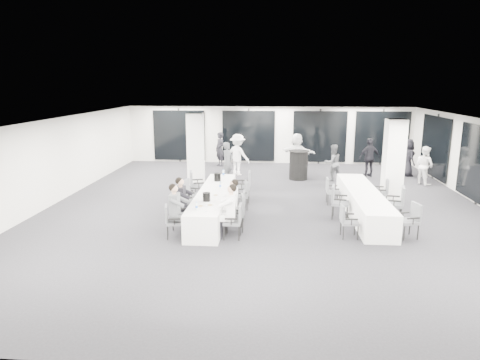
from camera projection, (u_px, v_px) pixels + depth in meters
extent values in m
cube|color=black|center=(265.00, 208.00, 13.75)|extent=(14.00, 16.00, 0.02)
cube|color=white|center=(266.00, 120.00, 13.12)|extent=(14.00, 16.00, 0.02)
cube|color=silver|center=(51.00, 162.00, 13.97)|extent=(0.02, 16.00, 2.80)
cube|color=silver|center=(269.00, 135.00, 21.22)|extent=(14.00, 0.02, 2.80)
cube|color=silver|center=(253.00, 280.00, 5.65)|extent=(14.00, 0.02, 2.80)
cube|color=black|center=(269.00, 136.00, 21.17)|extent=(13.60, 0.06, 2.50)
cube|color=black|center=(479.00, 164.00, 13.89)|extent=(0.06, 14.00, 2.50)
cube|color=white|center=(196.00, 149.00, 16.76)|extent=(0.60, 0.60, 2.80)
cube|color=white|center=(393.00, 162.00, 14.09)|extent=(0.60, 0.60, 2.80)
cube|color=white|center=(214.00, 203.00, 12.92)|extent=(0.90, 5.00, 0.75)
cube|color=white|center=(363.00, 203.00, 12.98)|extent=(0.90, 5.00, 0.75)
cylinder|color=black|center=(299.00, 165.00, 17.74)|extent=(0.76, 0.76, 1.19)
cylinder|color=black|center=(299.00, 151.00, 17.61)|extent=(0.86, 0.86, 0.02)
cube|color=#56585E|center=(174.00, 222.00, 11.07)|extent=(0.51, 0.52, 0.07)
cube|color=#56585E|center=(166.00, 213.00, 10.99)|extent=(0.15, 0.42, 0.42)
cylinder|color=black|center=(168.00, 228.00, 11.27)|extent=(0.03, 0.03, 0.37)
cylinder|color=black|center=(168.00, 233.00, 10.92)|extent=(0.03, 0.03, 0.37)
cylinder|color=black|center=(182.00, 228.00, 11.33)|extent=(0.03, 0.03, 0.37)
cylinder|color=black|center=(182.00, 232.00, 10.98)|extent=(0.03, 0.03, 0.37)
cube|color=black|center=(174.00, 214.00, 11.26)|extent=(0.31, 0.11, 0.04)
cube|color=black|center=(174.00, 219.00, 10.82)|extent=(0.31, 0.11, 0.04)
cube|color=#56585E|center=(181.00, 212.00, 11.79)|extent=(0.55, 0.56, 0.08)
cube|color=#56585E|center=(172.00, 203.00, 11.71)|extent=(0.14, 0.47, 0.47)
cylinder|color=black|center=(174.00, 219.00, 12.03)|extent=(0.04, 0.04, 0.42)
cylinder|color=black|center=(173.00, 223.00, 11.63)|extent=(0.04, 0.04, 0.42)
cylinder|color=black|center=(188.00, 218.00, 12.07)|extent=(0.04, 0.04, 0.42)
cylinder|color=black|center=(188.00, 223.00, 11.67)|extent=(0.04, 0.04, 0.42)
cube|color=black|center=(181.00, 203.00, 12.00)|extent=(0.35, 0.10, 0.04)
cube|color=black|center=(180.00, 209.00, 11.51)|extent=(0.35, 0.10, 0.04)
cube|color=#56585E|center=(187.00, 201.00, 12.73)|extent=(0.54, 0.56, 0.09)
cube|color=#56585E|center=(179.00, 192.00, 12.67)|extent=(0.10, 0.51, 0.50)
cylinder|color=black|center=(181.00, 208.00, 13.01)|extent=(0.04, 0.04, 0.45)
cylinder|color=black|center=(179.00, 212.00, 12.58)|extent=(0.04, 0.04, 0.45)
cylinder|color=black|center=(196.00, 208.00, 13.00)|extent=(0.04, 0.04, 0.45)
cylinder|color=black|center=(194.00, 212.00, 12.57)|extent=(0.04, 0.04, 0.45)
cube|color=black|center=(188.00, 193.00, 12.96)|extent=(0.37, 0.07, 0.04)
cube|color=black|center=(186.00, 198.00, 12.42)|extent=(0.37, 0.07, 0.04)
cube|color=#56585E|center=(193.00, 195.00, 13.54)|extent=(0.56, 0.57, 0.08)
cube|color=#56585E|center=(186.00, 187.00, 13.54)|extent=(0.16, 0.47, 0.46)
cylinder|color=black|center=(189.00, 201.00, 13.84)|extent=(0.04, 0.04, 0.41)
cylinder|color=black|center=(184.00, 204.00, 13.46)|extent=(0.04, 0.04, 0.41)
cylinder|color=black|center=(201.00, 202.00, 13.72)|extent=(0.04, 0.04, 0.41)
cylinder|color=black|center=(196.00, 205.00, 13.35)|extent=(0.04, 0.04, 0.41)
cube|color=black|center=(196.00, 188.00, 13.73)|extent=(0.34, 0.11, 0.04)
cube|color=black|center=(189.00, 192.00, 13.26)|extent=(0.34, 0.11, 0.04)
cube|color=#56585E|center=(198.00, 187.00, 14.56)|extent=(0.61, 0.62, 0.09)
cube|color=#56585E|center=(191.00, 179.00, 14.46)|extent=(0.18, 0.50, 0.50)
cylinder|color=black|center=(192.00, 193.00, 14.79)|extent=(0.04, 0.04, 0.44)
cylinder|color=black|center=(193.00, 196.00, 14.38)|extent=(0.04, 0.04, 0.44)
cylinder|color=black|center=(204.00, 192.00, 14.86)|extent=(0.04, 0.04, 0.44)
cylinder|color=black|center=(205.00, 195.00, 14.45)|extent=(0.04, 0.04, 0.44)
cube|color=black|center=(198.00, 180.00, 14.78)|extent=(0.37, 0.13, 0.04)
cube|color=black|center=(199.00, 183.00, 14.26)|extent=(0.37, 0.13, 0.04)
cube|color=#56585E|center=(232.00, 222.00, 11.02)|extent=(0.44, 0.46, 0.08)
cube|color=#56585E|center=(240.00, 213.00, 10.94)|extent=(0.06, 0.44, 0.44)
cylinder|color=black|center=(239.00, 234.00, 10.87)|extent=(0.03, 0.03, 0.39)
cylinder|color=black|center=(240.00, 229.00, 11.24)|extent=(0.03, 0.03, 0.39)
cylinder|color=black|center=(224.00, 233.00, 10.90)|extent=(0.03, 0.03, 0.39)
cylinder|color=black|center=(226.00, 228.00, 11.27)|extent=(0.03, 0.03, 0.39)
cube|color=black|center=(231.00, 219.00, 10.75)|extent=(0.33, 0.04, 0.04)
cube|color=black|center=(233.00, 213.00, 11.21)|extent=(0.33, 0.04, 0.04)
cube|color=#56585E|center=(234.00, 214.00, 11.58)|extent=(0.56, 0.57, 0.08)
cube|color=#56585E|center=(243.00, 204.00, 11.53)|extent=(0.14, 0.48, 0.48)
cylinder|color=black|center=(243.00, 225.00, 11.45)|extent=(0.04, 0.04, 0.43)
cylinder|color=black|center=(241.00, 220.00, 11.85)|extent=(0.04, 0.04, 0.43)
cylinder|color=black|center=(227.00, 226.00, 11.41)|extent=(0.04, 0.04, 0.43)
cylinder|color=black|center=(226.00, 221.00, 11.82)|extent=(0.04, 0.04, 0.43)
cube|color=black|center=(235.00, 210.00, 11.28)|extent=(0.36, 0.10, 0.04)
cube|color=black|center=(234.00, 205.00, 11.79)|extent=(0.36, 0.10, 0.04)
cube|color=#56585E|center=(237.00, 206.00, 12.51)|extent=(0.44, 0.46, 0.07)
cube|color=#56585E|center=(244.00, 198.00, 12.45)|extent=(0.07, 0.43, 0.42)
cylinder|color=black|center=(243.00, 215.00, 12.37)|extent=(0.03, 0.03, 0.38)
cylinder|color=black|center=(244.00, 212.00, 12.73)|extent=(0.03, 0.03, 0.38)
cylinder|color=black|center=(231.00, 215.00, 12.39)|extent=(0.03, 0.03, 0.38)
cylinder|color=black|center=(231.00, 212.00, 12.75)|extent=(0.03, 0.03, 0.38)
cube|color=black|center=(237.00, 203.00, 12.25)|extent=(0.31, 0.05, 0.04)
cube|color=black|center=(238.00, 199.00, 12.70)|extent=(0.31, 0.05, 0.04)
cube|color=#56585E|center=(240.00, 196.00, 13.56)|extent=(0.53, 0.55, 0.08)
cube|color=#56585E|center=(247.00, 188.00, 13.54)|extent=(0.16, 0.44, 0.44)
cylinder|color=black|center=(247.00, 205.00, 13.46)|extent=(0.03, 0.03, 0.39)
cylinder|color=black|center=(245.00, 201.00, 13.83)|extent=(0.03, 0.03, 0.39)
cylinder|color=black|center=(235.00, 205.00, 13.40)|extent=(0.03, 0.03, 0.39)
cylinder|color=black|center=(233.00, 202.00, 13.77)|extent=(0.03, 0.03, 0.39)
cube|color=black|center=(241.00, 193.00, 13.30)|extent=(0.32, 0.11, 0.04)
cube|color=black|center=(239.00, 189.00, 13.75)|extent=(0.32, 0.11, 0.04)
cube|color=#56585E|center=(242.00, 187.00, 14.42)|extent=(0.52, 0.54, 0.09)
cube|color=#56585E|center=(249.00, 179.00, 14.34)|extent=(0.08, 0.50, 0.50)
cylinder|color=black|center=(248.00, 197.00, 14.25)|extent=(0.04, 0.04, 0.45)
cylinder|color=black|center=(249.00, 193.00, 14.68)|extent=(0.04, 0.04, 0.45)
cylinder|color=black|center=(235.00, 197.00, 14.28)|extent=(0.04, 0.04, 0.45)
cylinder|color=black|center=(236.00, 193.00, 14.70)|extent=(0.04, 0.04, 0.45)
cube|color=black|center=(242.00, 184.00, 14.11)|extent=(0.37, 0.05, 0.04)
cube|color=black|center=(243.00, 180.00, 14.64)|extent=(0.37, 0.05, 0.04)
cube|color=#56585E|center=(350.00, 222.00, 11.07)|extent=(0.44, 0.46, 0.07)
cube|color=#56585E|center=(342.00, 213.00, 11.02)|extent=(0.07, 0.42, 0.42)
cylinder|color=black|center=(341.00, 228.00, 11.30)|extent=(0.03, 0.03, 0.38)
cylinder|color=black|center=(343.00, 233.00, 10.94)|extent=(0.03, 0.03, 0.38)
cylinder|color=black|center=(355.00, 228.00, 11.29)|extent=(0.03, 0.03, 0.38)
cylinder|color=black|center=(358.00, 233.00, 10.93)|extent=(0.03, 0.03, 0.38)
cube|color=black|center=(348.00, 214.00, 11.25)|extent=(0.31, 0.05, 0.04)
cube|color=black|center=(352.00, 219.00, 10.81)|extent=(0.31, 0.05, 0.04)
cube|color=#56585E|center=(340.00, 203.00, 12.60)|extent=(0.57, 0.59, 0.08)
cube|color=#56585E|center=(333.00, 194.00, 12.60)|extent=(0.16, 0.48, 0.48)
cylinder|color=black|center=(333.00, 209.00, 12.91)|extent=(0.04, 0.04, 0.43)
cylinder|color=black|center=(332.00, 213.00, 12.52)|extent=(0.04, 0.04, 0.43)
cylinder|color=black|center=(347.00, 210.00, 12.80)|extent=(0.04, 0.04, 0.43)
cylinder|color=black|center=(347.00, 214.00, 12.41)|extent=(0.04, 0.04, 0.43)
cube|color=black|center=(341.00, 195.00, 12.81)|extent=(0.36, 0.11, 0.04)
cube|color=black|center=(340.00, 200.00, 12.32)|extent=(0.36, 0.11, 0.04)
cube|color=#56585E|center=(333.00, 192.00, 14.13)|extent=(0.43, 0.44, 0.07)
cube|color=#56585E|center=(327.00, 184.00, 14.09)|extent=(0.06, 0.42, 0.42)
cylinder|color=black|center=(327.00, 197.00, 14.38)|extent=(0.03, 0.03, 0.38)
cylinder|color=black|center=(328.00, 200.00, 14.02)|extent=(0.03, 0.03, 0.38)
cylinder|color=black|center=(338.00, 197.00, 14.35)|extent=(0.03, 0.03, 0.38)
cylinder|color=black|center=(339.00, 200.00, 13.99)|extent=(0.03, 0.03, 0.38)
cube|color=black|center=(333.00, 186.00, 14.32)|extent=(0.31, 0.04, 0.04)
cube|color=black|center=(334.00, 189.00, 13.87)|extent=(0.31, 0.04, 0.04)
cube|color=#56585E|center=(408.00, 222.00, 11.05)|extent=(0.55, 0.56, 0.08)
cube|color=#56585E|center=(416.00, 211.00, 11.03)|extent=(0.16, 0.45, 0.45)
cylinder|color=black|center=(418.00, 232.00, 10.95)|extent=(0.03, 0.03, 0.40)
cylinder|color=black|center=(410.00, 227.00, 11.32)|extent=(0.03, 0.03, 0.40)
cylinder|color=black|center=(404.00, 233.00, 10.89)|extent=(0.03, 0.03, 0.40)
cylinder|color=black|center=(396.00, 228.00, 11.26)|extent=(0.03, 0.03, 0.40)
cube|color=black|center=(413.00, 218.00, 10.78)|extent=(0.33, 0.12, 0.04)
cube|color=black|center=(403.00, 213.00, 11.25)|extent=(0.33, 0.12, 0.04)
cube|color=#56585E|center=(393.00, 205.00, 12.40)|extent=(0.60, 0.62, 0.09)
cube|color=#56585E|center=(403.00, 195.00, 12.26)|extent=(0.17, 0.50, 0.50)
cylinder|color=black|center=(401.00, 216.00, 12.19)|extent=(0.04, 0.04, 0.45)
cylinder|color=black|center=(400.00, 212.00, 12.60)|extent=(0.04, 0.04, 0.45)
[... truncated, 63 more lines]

